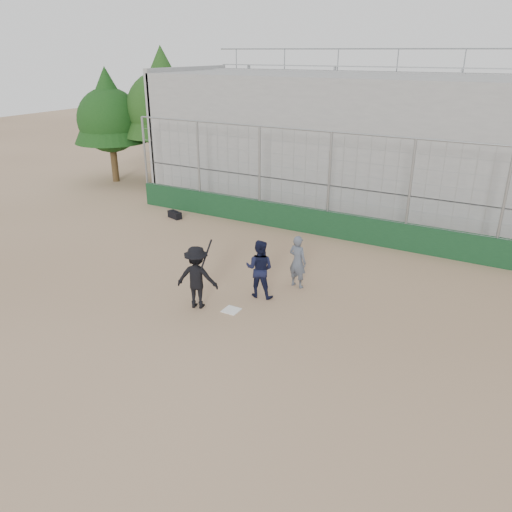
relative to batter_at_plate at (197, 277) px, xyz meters
The scene contains 10 objects.
ground 1.34m from the batter_at_plate, 14.24° to the left, with size 90.00×90.00×0.00m, color #826146.
home_plate 1.33m from the batter_at_plate, 14.24° to the left, with size 0.44×0.44×0.02m, color white.
backstop 7.31m from the batter_at_plate, 82.47° to the left, with size 18.10×0.25×4.04m.
bleachers 12.40m from the batter_at_plate, 85.51° to the left, with size 20.25×6.70×6.98m.
tree_left 15.47m from the batter_at_plate, 131.77° to the left, with size 4.48×4.48×7.00m.
tree_right 16.14m from the batter_at_plate, 142.16° to the left, with size 3.84×3.84×6.00m.
batter_at_plate is the anchor object (origin of this frame).
catcher_crouched 1.87m from the batter_at_plate, 48.78° to the left, with size 0.95×0.78×1.20m.
umpire 3.18m from the batter_at_plate, 53.61° to the left, with size 0.60×0.40×1.49m, color #4B525F.
equipment_bag 8.31m from the batter_at_plate, 132.58° to the left, with size 0.75×0.50×0.33m.
Camera 1 is at (6.65, -10.37, 6.74)m, focal length 35.00 mm.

